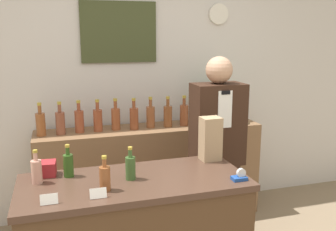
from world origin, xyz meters
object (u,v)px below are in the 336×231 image
(shopkeeper, at_px, (217,156))
(potted_plant, at_px, (220,99))
(paper_bag, at_px, (210,139))
(tape_dispenser, at_px, (240,176))

(shopkeeper, distance_m, potted_plant, 0.80)
(shopkeeper, relative_size, paper_bag, 5.24)
(shopkeeper, xyz_separation_m, potted_plant, (0.32, 0.65, 0.34))
(tape_dispenser, bearing_deg, shopkeeper, 76.22)
(shopkeeper, height_order, potted_plant, shopkeeper)
(potted_plant, bearing_deg, tape_dispenser, -110.01)
(potted_plant, bearing_deg, shopkeeper, -116.45)
(potted_plant, distance_m, tape_dispenser, 1.48)
(potted_plant, bearing_deg, paper_bag, -118.25)
(paper_bag, relative_size, tape_dispenser, 3.40)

